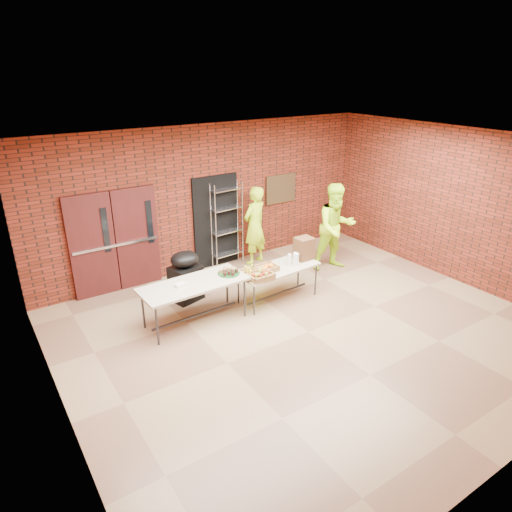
{
  "coord_description": "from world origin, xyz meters",
  "views": [
    {
      "loc": [
        -4.55,
        -5.18,
        4.32
      ],
      "look_at": [
        -0.18,
        1.4,
        0.99
      ],
      "focal_mm": 32.0,
      "sensor_mm": 36.0,
      "label": 1
    }
  ],
  "objects_px": {
    "table_right": "(278,270)",
    "volunteer_man": "(336,227)",
    "volunteer_woman": "(255,226)",
    "wire_rack": "(227,225)",
    "table_left": "(194,286)",
    "coffee_dispenser": "(304,248)",
    "covered_grill": "(186,276)"
  },
  "relations": [
    {
      "from": "table_right",
      "to": "volunteer_man",
      "type": "height_order",
      "value": "volunteer_man"
    },
    {
      "from": "covered_grill",
      "to": "volunteer_woman",
      "type": "height_order",
      "value": "volunteer_woman"
    },
    {
      "from": "table_left",
      "to": "volunteer_woman",
      "type": "distance_m",
      "value": 2.91
    },
    {
      "from": "wire_rack",
      "to": "coffee_dispenser",
      "type": "xyz_separation_m",
      "value": [
        0.65,
        -1.96,
        -0.07
      ]
    },
    {
      "from": "table_left",
      "to": "covered_grill",
      "type": "relative_size",
      "value": 1.89
    },
    {
      "from": "table_right",
      "to": "volunteer_woman",
      "type": "height_order",
      "value": "volunteer_woman"
    },
    {
      "from": "wire_rack",
      "to": "volunteer_woman",
      "type": "relative_size",
      "value": 1.07
    },
    {
      "from": "volunteer_man",
      "to": "coffee_dispenser",
      "type": "bearing_deg",
      "value": -146.85
    },
    {
      "from": "table_left",
      "to": "volunteer_man",
      "type": "height_order",
      "value": "volunteer_man"
    },
    {
      "from": "wire_rack",
      "to": "volunteer_woman",
      "type": "height_order",
      "value": "wire_rack"
    },
    {
      "from": "table_right",
      "to": "volunteer_woman",
      "type": "bearing_deg",
      "value": 66.66
    },
    {
      "from": "coffee_dispenser",
      "to": "volunteer_man",
      "type": "bearing_deg",
      "value": 19.69
    },
    {
      "from": "coffee_dispenser",
      "to": "volunteer_man",
      "type": "distance_m",
      "value": 1.34
    },
    {
      "from": "volunteer_woman",
      "to": "volunteer_man",
      "type": "distance_m",
      "value": 1.83
    },
    {
      "from": "table_left",
      "to": "table_right",
      "type": "relative_size",
      "value": 1.13
    },
    {
      "from": "table_left",
      "to": "table_right",
      "type": "xyz_separation_m",
      "value": [
        1.75,
        -0.11,
        -0.09
      ]
    },
    {
      "from": "volunteer_man",
      "to": "volunteer_woman",
      "type": "bearing_deg",
      "value": 150.39
    },
    {
      "from": "wire_rack",
      "to": "volunteer_man",
      "type": "bearing_deg",
      "value": -42.98
    },
    {
      "from": "table_left",
      "to": "wire_rack",
      "type": "bearing_deg",
      "value": 45.09
    },
    {
      "from": "table_right",
      "to": "table_left",
      "type": "bearing_deg",
      "value": 172.64
    },
    {
      "from": "table_right",
      "to": "coffee_dispenser",
      "type": "distance_m",
      "value": 0.75
    },
    {
      "from": "table_left",
      "to": "volunteer_woman",
      "type": "height_order",
      "value": "volunteer_woman"
    },
    {
      "from": "wire_rack",
      "to": "table_right",
      "type": "relative_size",
      "value": 1.14
    },
    {
      "from": "table_right",
      "to": "volunteer_woman",
      "type": "relative_size",
      "value": 0.93
    },
    {
      "from": "volunteer_man",
      "to": "table_right",
      "type": "bearing_deg",
      "value": -151.57
    },
    {
      "from": "table_left",
      "to": "covered_grill",
      "type": "bearing_deg",
      "value": 72.74
    },
    {
      "from": "coffee_dispenser",
      "to": "volunteer_woman",
      "type": "bearing_deg",
      "value": 92.36
    },
    {
      "from": "table_left",
      "to": "coffee_dispenser",
      "type": "relative_size",
      "value": 4.3
    },
    {
      "from": "wire_rack",
      "to": "table_left",
      "type": "xyz_separation_m",
      "value": [
        -1.8,
        -1.92,
        -0.26
      ]
    },
    {
      "from": "covered_grill",
      "to": "coffee_dispenser",
      "type": "bearing_deg",
      "value": -37.22
    },
    {
      "from": "wire_rack",
      "to": "volunteer_woman",
      "type": "distance_m",
      "value": 0.64
    },
    {
      "from": "table_right",
      "to": "volunteer_man",
      "type": "bearing_deg",
      "value": 11.05
    }
  ]
}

